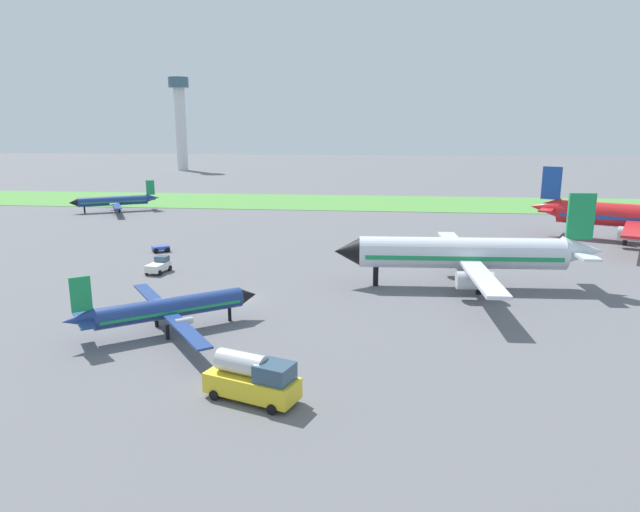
% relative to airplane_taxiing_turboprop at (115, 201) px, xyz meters
% --- Properties ---
extents(ground_plane, '(600.00, 600.00, 0.00)m').
position_rel_airplane_taxiing_turboprop_xyz_m(ground_plane, '(41.54, -59.09, -2.36)').
color(ground_plane, slate).
extents(grass_taxiway_strip, '(360.00, 28.00, 0.08)m').
position_rel_airplane_taxiing_turboprop_xyz_m(grass_taxiway_strip, '(41.54, 20.14, -2.32)').
color(grass_taxiway_strip, '#549342').
rests_on(grass_taxiway_strip, ground_plane).
extents(airplane_taxiing_turboprop, '(17.03, 19.56, 6.45)m').
position_rel_airplane_taxiing_turboprop_xyz_m(airplane_taxiing_turboprop, '(0.00, 0.00, 0.00)').
color(airplane_taxiing_turboprop, navy).
rests_on(airplane_taxiing_turboprop, ground_plane).
extents(airplane_midfield_jet, '(30.38, 30.97, 10.94)m').
position_rel_airplane_taxiing_turboprop_xyz_m(airplane_midfield_jet, '(66.73, -51.73, 1.58)').
color(airplane_midfield_jet, silver).
rests_on(airplane_midfield_jet, ground_plane).
extents(airplane_parked_jet_far, '(30.49, 30.64, 11.52)m').
position_rel_airplane_taxiing_turboprop_xyz_m(airplane_parked_jet_far, '(96.77, -22.95, 1.79)').
color(airplane_parked_jet_far, red).
rests_on(airplane_parked_jet_far, ground_plane).
extents(airplane_foreground_turboprop, '(15.15, 17.10, 6.10)m').
position_rel_airplane_taxiing_turboprop_xyz_m(airplane_foreground_turboprop, '(38.07, -69.57, -0.13)').
color(airplane_foreground_turboprop, navy).
rests_on(airplane_foreground_turboprop, ground_plane).
extents(baggage_cart_near_gate, '(2.95, 2.75, 0.90)m').
position_rel_airplane_taxiing_turboprop_xyz_m(baggage_cart_near_gate, '(24.78, -37.50, -1.79)').
color(baggage_cart_near_gate, '#334FB2').
rests_on(baggage_cart_near_gate, ground_plane).
extents(pushback_tug_midfield, '(2.51, 3.83, 1.95)m').
position_rel_airplane_taxiing_turboprop_xyz_m(pushback_tug_midfield, '(29.12, -49.12, -1.45)').
color(pushback_tug_midfield, white).
rests_on(pushback_tug_midfield, ground_plane).
extents(fuel_truck_by_runway, '(6.93, 4.46, 3.29)m').
position_rel_airplane_taxiing_turboprop_xyz_m(fuel_truck_by_runway, '(48.62, -81.60, -0.78)').
color(fuel_truck_by_runway, yellow).
rests_on(fuel_truck_by_runway, ground_plane).
extents(control_tower, '(8.00, 8.00, 36.67)m').
position_rel_airplane_taxiing_turboprop_xyz_m(control_tower, '(-24.69, 112.46, 19.26)').
color(control_tower, silver).
rests_on(control_tower, ground_plane).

